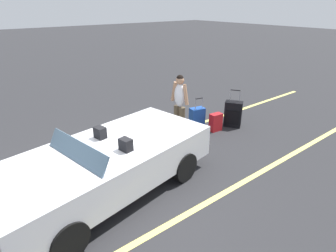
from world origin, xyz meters
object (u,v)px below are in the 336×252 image
Objects in this scene: convertible_car at (96,169)px; suitcase_small_carryon at (216,122)px; traveler_person at (180,102)px; suitcase_medium_bright at (197,118)px; suitcase_large_black at (233,114)px.

suitcase_small_carryon is at bearing -179.55° from convertible_car.
traveler_person reaches higher than suitcase_small_carryon.
convertible_car is at bearing 14.82° from traveler_person.
suitcase_medium_bright is (-3.55, -1.12, -0.28)m from convertible_car.
traveler_person is at bearing -106.50° from suitcase_small_carryon.
convertible_car is at bearing -74.47° from suitcase_small_carryon.
suitcase_large_black is 1.14× the size of suitcase_medium_bright.
convertible_car reaches higher than suitcase_large_black.
suitcase_small_carryon is at bearing 152.22° from traveler_person.
traveler_person is (1.61, -0.48, 0.56)m from suitcase_large_black.
suitcase_medium_bright is at bearing 175.56° from traveler_person.
suitcase_large_black is at bearing 177.99° from convertible_car.
suitcase_small_carryon is (-3.87, -0.71, -0.34)m from convertible_car.
convertible_car is 4.68× the size of suitcase_medium_bright.
suitcase_medium_bright is 1.87× the size of suitcase_small_carryon.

